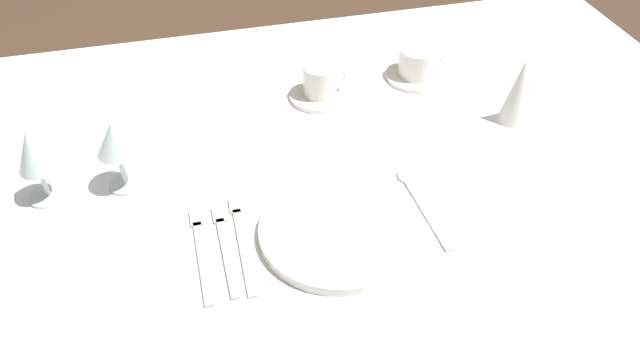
# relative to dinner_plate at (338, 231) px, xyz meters

# --- Properties ---
(dining_table) EXTENTS (1.80, 1.11, 0.74)m
(dining_table) POSITION_rel_dinner_plate_xyz_m (-0.01, 0.21, -0.09)
(dining_table) COLOR white
(dining_table) RESTS_ON ground
(dinner_plate) EXTENTS (0.26, 0.26, 0.02)m
(dinner_plate) POSITION_rel_dinner_plate_xyz_m (0.00, 0.00, 0.00)
(dinner_plate) COLOR white
(dinner_plate) RESTS_ON dining_table
(fork_outer) EXTENTS (0.02, 0.23, 0.00)m
(fork_outer) POSITION_rel_dinner_plate_xyz_m (-0.16, 0.03, -0.01)
(fork_outer) COLOR beige
(fork_outer) RESTS_ON dining_table
(fork_inner) EXTENTS (0.02, 0.21, 0.00)m
(fork_inner) POSITION_rel_dinner_plate_xyz_m (-0.19, 0.02, -0.01)
(fork_inner) COLOR beige
(fork_inner) RESTS_ON dining_table
(fork_salad) EXTENTS (0.02, 0.21, 0.00)m
(fork_salad) POSITION_rel_dinner_plate_xyz_m (-0.23, 0.02, -0.01)
(fork_salad) COLOR beige
(fork_salad) RESTS_ON dining_table
(spoon_soup) EXTENTS (0.03, 0.22, 0.01)m
(spoon_soup) POSITION_rel_dinner_plate_xyz_m (0.16, 0.05, -0.01)
(spoon_soup) COLOR beige
(spoon_soup) RESTS_ON dining_table
(saucer_left) EXTENTS (0.13, 0.13, 0.01)m
(saucer_left) POSITION_rel_dinner_plate_xyz_m (0.07, 0.41, -0.00)
(saucer_left) COLOR white
(saucer_left) RESTS_ON dining_table
(coffee_cup_left) EXTENTS (0.10, 0.07, 0.07)m
(coffee_cup_left) POSITION_rel_dinner_plate_xyz_m (0.08, 0.41, 0.03)
(coffee_cup_left) COLOR white
(coffee_cup_left) RESTS_ON saucer_left
(saucer_right) EXTENTS (0.14, 0.14, 0.01)m
(saucer_right) POSITION_rel_dinner_plate_xyz_m (0.30, 0.43, -0.00)
(saucer_right) COLOR white
(saucer_right) RESTS_ON dining_table
(coffee_cup_right) EXTENTS (0.11, 0.09, 0.06)m
(coffee_cup_right) POSITION_rel_dinner_plate_xyz_m (0.31, 0.43, 0.03)
(coffee_cup_right) COLOR white
(coffee_cup_right) RESTS_ON saucer_right
(wine_glass_centre) EXTENTS (0.07, 0.07, 0.14)m
(wine_glass_centre) POSITION_rel_dinner_plate_xyz_m (-0.48, 0.22, 0.09)
(wine_glass_centre) COLOR silver
(wine_glass_centre) RESTS_ON dining_table
(wine_glass_left) EXTENTS (0.07, 0.07, 0.14)m
(wine_glass_left) POSITION_rel_dinner_plate_xyz_m (-0.34, 0.22, 0.09)
(wine_glass_left) COLOR silver
(wine_glass_left) RESTS_ON dining_table
(napkin_folded) EXTENTS (0.06, 0.06, 0.14)m
(napkin_folded) POSITION_rel_dinner_plate_xyz_m (0.44, 0.23, 0.06)
(napkin_folded) COLOR white
(napkin_folded) RESTS_ON dining_table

